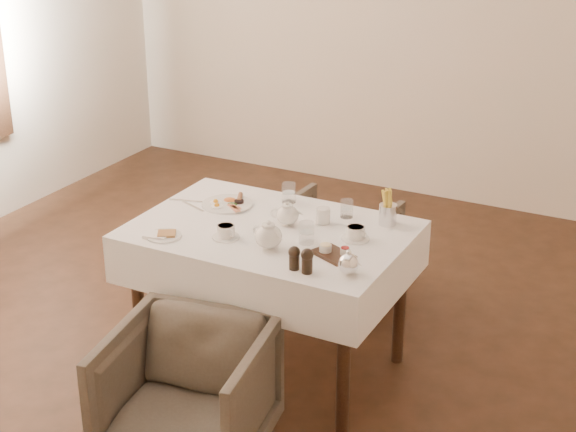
# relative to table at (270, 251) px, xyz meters

# --- Properties ---
(table) EXTENTS (1.28, 0.88, 0.75)m
(table) POSITION_rel_table_xyz_m (0.00, 0.00, 0.00)
(table) COLOR black
(table) RESTS_ON ground
(armchair_near) EXTENTS (0.74, 0.75, 0.60)m
(armchair_near) POSITION_rel_table_xyz_m (0.02, -0.77, -0.34)
(armchair_near) COLOR #4C4137
(armchair_near) RESTS_ON ground
(armchair_far) EXTENTS (0.63, 0.65, 0.57)m
(armchair_far) POSITION_rel_table_xyz_m (-0.04, 0.82, -0.35)
(armchair_far) COLOR #4C4137
(armchair_far) RESTS_ON ground
(breakfast_plate) EXTENTS (0.26, 0.26, 0.03)m
(breakfast_plate) POSITION_rel_table_xyz_m (-0.33, 0.16, 0.13)
(breakfast_plate) COLOR white
(breakfast_plate) RESTS_ON table
(side_plate) EXTENTS (0.17, 0.16, 0.02)m
(side_plate) POSITION_rel_table_xyz_m (-0.39, -0.31, 0.12)
(side_plate) COLOR white
(side_plate) RESTS_ON table
(teapot_centre) EXTENTS (0.18, 0.16, 0.12)m
(teapot_centre) POSITION_rel_table_xyz_m (0.05, 0.08, 0.18)
(teapot_centre) COLOR white
(teapot_centre) RESTS_ON table
(teapot_front) EXTENTS (0.19, 0.17, 0.14)m
(teapot_front) POSITION_rel_table_xyz_m (0.10, -0.20, 0.18)
(teapot_front) COLOR white
(teapot_front) RESTS_ON table
(creamer) EXTENTS (0.07, 0.07, 0.08)m
(creamer) POSITION_rel_table_xyz_m (0.19, 0.17, 0.16)
(creamer) COLOR white
(creamer) RESTS_ON table
(teacup_near) EXTENTS (0.13, 0.13, 0.06)m
(teacup_near) POSITION_rel_table_xyz_m (-0.13, -0.19, 0.15)
(teacup_near) COLOR white
(teacup_near) RESTS_ON table
(teacup_far) EXTENTS (0.13, 0.13, 0.06)m
(teacup_far) POSITION_rel_table_xyz_m (0.40, 0.07, 0.15)
(teacup_far) COLOR white
(teacup_far) RESTS_ON table
(glass_left) EXTENTS (0.08, 0.08, 0.10)m
(glass_left) POSITION_rel_table_xyz_m (-0.08, 0.33, 0.17)
(glass_left) COLOR silver
(glass_left) RESTS_ON table
(glass_mid) EXTENTS (0.08, 0.08, 0.10)m
(glass_mid) POSITION_rel_table_xyz_m (0.22, -0.07, 0.17)
(glass_mid) COLOR silver
(glass_mid) RESTS_ON table
(glass_right) EXTENTS (0.07, 0.07, 0.09)m
(glass_right) POSITION_rel_table_xyz_m (0.26, 0.29, 0.16)
(glass_right) COLOR silver
(glass_right) RESTS_ON table
(condiment_board) EXTENTS (0.21, 0.18, 0.05)m
(condiment_board) POSITION_rel_table_xyz_m (0.39, -0.14, 0.13)
(condiment_board) COLOR black
(condiment_board) RESTS_ON table
(pepper_mill_left) EXTENTS (0.06, 0.06, 0.11)m
(pepper_mill_left) POSITION_rel_table_xyz_m (0.30, -0.33, 0.17)
(pepper_mill_left) COLOR black
(pepper_mill_left) RESTS_ON table
(pepper_mill_right) EXTENTS (0.07, 0.07, 0.11)m
(pepper_mill_right) POSITION_rel_table_xyz_m (0.36, -0.34, 0.17)
(pepper_mill_right) COLOR black
(pepper_mill_right) RESTS_ON table
(silver_pot) EXTENTS (0.12, 0.10, 0.11)m
(silver_pot) POSITION_rel_table_xyz_m (0.52, -0.27, 0.17)
(silver_pot) COLOR white
(silver_pot) RESTS_ON table
(fries_cup) EXTENTS (0.08, 0.08, 0.18)m
(fries_cup) POSITION_rel_table_xyz_m (0.47, 0.30, 0.20)
(fries_cup) COLOR silver
(fries_cup) RESTS_ON table
(cutlery_fork) EXTENTS (0.21, 0.07, 0.00)m
(cutlery_fork) POSITION_rel_table_xyz_m (-0.53, 0.11, 0.12)
(cutlery_fork) COLOR silver
(cutlery_fork) RESTS_ON table
(cutlery_knife) EXTENTS (0.17, 0.08, 0.00)m
(cutlery_knife) POSITION_rel_table_xyz_m (-0.47, 0.06, 0.12)
(cutlery_knife) COLOR silver
(cutlery_knife) RESTS_ON table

